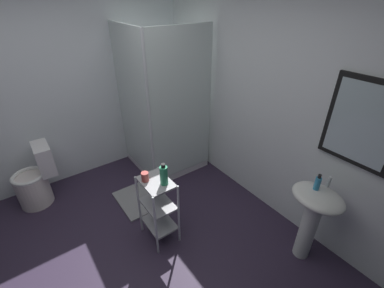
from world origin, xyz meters
name	(u,v)px	position (x,y,z in m)	size (l,w,h in m)	color
ground_plane	(124,268)	(0.00, 0.00, -0.01)	(4.20, 4.20, 0.02)	#2F2439
wall_back	(270,104)	(0.01, 1.85, 1.25)	(4.20, 0.14, 2.50)	white
wall_left	(49,91)	(-1.85, 0.00, 1.25)	(0.10, 4.20, 2.50)	white
shower_stall	(163,140)	(-1.22, 1.19, 0.46)	(0.92, 0.92, 2.00)	white
pedestal_sink	(313,211)	(0.90, 1.52, 0.58)	(0.46, 0.37, 0.81)	white
sink_faucet	(329,182)	(0.90, 1.64, 0.86)	(0.03, 0.03, 0.10)	silver
toilet	(36,181)	(-1.48, -0.46, 0.31)	(0.37, 0.49, 0.76)	white
storage_cart	(158,205)	(-0.13, 0.48, 0.44)	(0.38, 0.28, 0.74)	silver
hand_soap_bottle	(318,183)	(0.86, 1.52, 0.88)	(0.05, 0.05, 0.16)	#389ED1
body_wash_bottle_green	(164,175)	(-0.06, 0.53, 0.84)	(0.07, 0.07, 0.22)	#2C9363
rinse_cup	(145,177)	(-0.20, 0.41, 0.79)	(0.07, 0.07, 0.09)	#B24742
bath_mat	(136,200)	(-0.78, 0.50, 0.01)	(0.60, 0.40, 0.02)	gray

